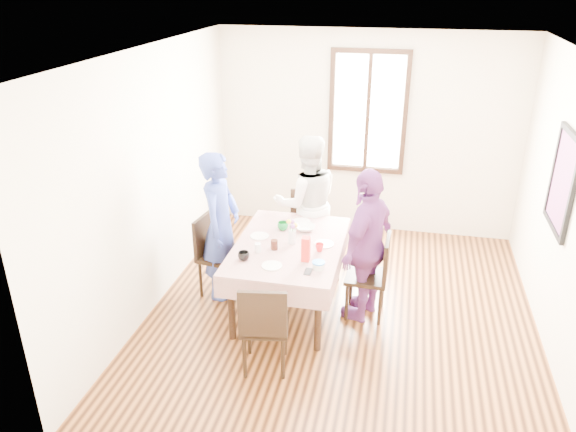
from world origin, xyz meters
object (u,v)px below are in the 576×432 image
(chair_right, at_px, (366,276))
(person_far, at_px, (307,202))
(dining_table, at_px, (289,276))
(chair_near, at_px, (265,324))
(chair_far, at_px, (307,230))
(person_right, at_px, (366,245))
(chair_left, at_px, (220,256))
(person_left, at_px, (221,226))

(chair_right, height_order, person_far, person_far)
(dining_table, height_order, person_far, person_far)
(chair_right, xyz_separation_m, chair_near, (-0.81, -1.05, 0.00))
(chair_far, relative_size, person_right, 0.56)
(dining_table, relative_size, person_right, 0.90)
(chair_far, bearing_deg, chair_right, 122.02)
(chair_left, distance_m, chair_near, 1.40)
(chair_near, bearing_deg, dining_table, 80.71)
(chair_left, xyz_separation_m, chair_near, (0.81, -1.14, 0.00))
(chair_right, bearing_deg, chair_left, 87.84)
(chair_left, distance_m, chair_far, 1.19)
(chair_far, xyz_separation_m, chair_near, (0.00, -2.01, 0.00))
(chair_far, height_order, person_right, person_right)
(dining_table, bearing_deg, chair_near, -90.00)
(chair_right, distance_m, chair_near, 1.33)
(person_left, xyz_separation_m, person_right, (1.58, -0.09, -0.01))
(chair_far, bearing_deg, person_far, 81.87)
(person_left, height_order, person_far, same)
(chair_left, distance_m, person_right, 1.64)
(person_far, bearing_deg, chair_left, 23.87)
(dining_table, bearing_deg, chair_far, 90.00)
(chair_left, height_order, person_left, person_left)
(chair_left, xyz_separation_m, person_left, (0.02, 0.00, 0.37))
(chair_near, height_order, person_far, person_far)
(chair_right, relative_size, chair_near, 1.00)
(chair_far, height_order, person_left, person_left)
(person_left, relative_size, person_far, 1.00)
(chair_far, bearing_deg, chair_near, 81.87)
(chair_left, height_order, chair_far, same)
(chair_right, height_order, person_right, person_right)
(dining_table, xyz_separation_m, person_left, (-0.79, 0.14, 0.45))
(dining_table, xyz_separation_m, chair_left, (-0.81, 0.14, 0.08))
(dining_table, height_order, person_left, person_left)
(chair_near, bearing_deg, chair_far, 80.71)
(chair_right, relative_size, person_right, 0.56)
(chair_left, relative_size, person_far, 0.55)
(chair_right, xyz_separation_m, person_left, (-1.60, 0.09, 0.37))
(dining_table, distance_m, chair_left, 0.82)
(person_far, bearing_deg, chair_right, 108.18)
(dining_table, xyz_separation_m, person_far, (0.00, 0.99, 0.45))
(person_left, bearing_deg, chair_near, -142.80)
(chair_left, distance_m, person_left, 0.37)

